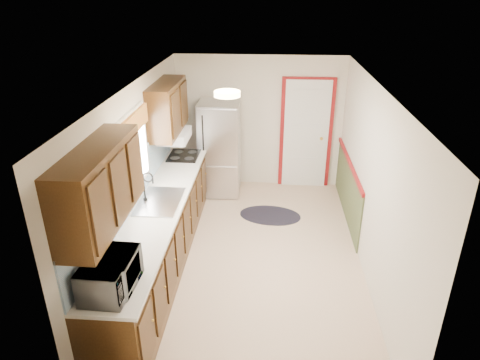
# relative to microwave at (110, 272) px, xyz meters

# --- Properties ---
(room_shell) EXTENTS (3.20, 5.20, 2.52)m
(room_shell) POSITION_rel_microwave_xyz_m (1.20, 1.95, 0.06)
(room_shell) COLOR #CFB092
(room_shell) RESTS_ON ground
(kitchen_run) EXTENTS (0.63, 4.00, 2.20)m
(kitchen_run) POSITION_rel_microwave_xyz_m (-0.04, 1.66, -0.33)
(kitchen_run) COLOR #351E0C
(kitchen_run) RESTS_ON ground
(back_wall_trim) EXTENTS (1.12, 2.30, 2.08)m
(back_wall_trim) POSITION_rel_microwave_xyz_m (2.19, 4.16, -0.26)
(back_wall_trim) COLOR maroon
(back_wall_trim) RESTS_ON ground
(ceiling_fixture) EXTENTS (0.30, 0.30, 0.06)m
(ceiling_fixture) POSITION_rel_microwave_xyz_m (0.90, 1.75, 1.22)
(ceiling_fixture) COLOR #FFD88C
(ceiling_fixture) RESTS_ON room_shell
(microwave) EXTENTS (0.36, 0.62, 0.41)m
(microwave) POSITION_rel_microwave_xyz_m (0.00, 0.00, 0.00)
(microwave) COLOR white
(microwave) RESTS_ON kitchen_run
(refrigerator) EXTENTS (0.70, 0.71, 1.68)m
(refrigerator) POSITION_rel_microwave_xyz_m (0.52, 4.00, -0.31)
(refrigerator) COLOR #B7B7BC
(refrigerator) RESTS_ON ground
(rug) EXTENTS (1.08, 0.77, 0.01)m
(rug) POSITION_rel_microwave_xyz_m (1.44, 3.16, -1.14)
(rug) COLOR black
(rug) RESTS_ON ground
(cooktop) EXTENTS (0.48, 0.58, 0.02)m
(cooktop) POSITION_rel_microwave_xyz_m (0.01, 3.35, -0.19)
(cooktop) COLOR black
(cooktop) RESTS_ON kitchen_run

